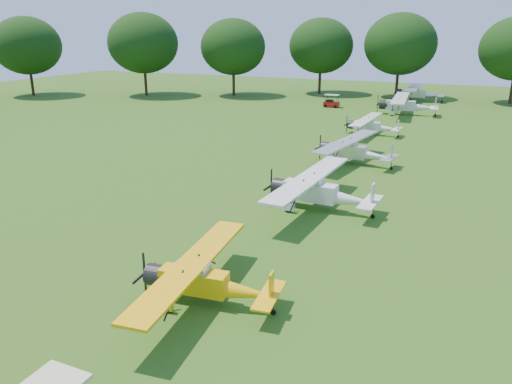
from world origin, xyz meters
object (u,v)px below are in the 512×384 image
at_px(aircraft_4, 353,149).
at_px(golf_cart, 331,103).
at_px(aircraft_5, 371,125).
at_px(aircraft_3, 318,190).
at_px(aircraft_7, 418,92).
at_px(aircraft_2, 204,279).
at_px(aircraft_6, 405,104).

xyz_separation_m(aircraft_4, golf_cart, (-9.80, 28.98, -0.62)).
bearing_deg(aircraft_4, aircraft_5, 104.04).
distance_m(aircraft_3, aircraft_7, 51.53).
height_order(aircraft_2, golf_cart, aircraft_2).
bearing_deg(aircraft_4, golf_cart, 118.19).
distance_m(aircraft_2, aircraft_5, 36.09).
bearing_deg(aircraft_2, aircraft_7, 83.30).
bearing_deg(aircraft_6, aircraft_7, 85.75).
distance_m(aircraft_3, aircraft_4, 11.52).
relative_size(aircraft_4, aircraft_5, 1.15).
distance_m(aircraft_3, golf_cart, 41.79).
xyz_separation_m(aircraft_6, aircraft_7, (-0.03, 13.58, -0.05)).
height_order(aircraft_2, aircraft_6, aircraft_6).
xyz_separation_m(aircraft_3, golf_cart, (-10.31, 40.49, -0.68)).
bearing_deg(golf_cart, aircraft_5, -60.38).
distance_m(aircraft_2, aircraft_7, 63.89).
bearing_deg(aircraft_3, aircraft_7, 93.68).
bearing_deg(golf_cart, aircraft_4, -69.50).
xyz_separation_m(aircraft_7, golf_cart, (-10.29, -11.04, -0.75)).
bearing_deg(aircraft_7, golf_cart, -133.75).
height_order(aircraft_3, aircraft_6, aircraft_6).
height_order(aircraft_4, aircraft_5, aircraft_4).
height_order(aircraft_5, aircraft_6, aircraft_6).
bearing_deg(aircraft_5, golf_cart, 120.93).
height_order(aircraft_5, aircraft_7, aircraft_7).
distance_m(aircraft_4, aircraft_7, 40.03).
bearing_deg(golf_cart, aircraft_2, -78.19).
xyz_separation_m(aircraft_4, aircraft_7, (0.49, 40.03, 0.14)).
distance_m(aircraft_2, aircraft_3, 12.39).
bearing_deg(aircraft_5, aircraft_7, 90.12).
distance_m(aircraft_5, aircraft_7, 27.84).
bearing_deg(aircraft_2, aircraft_4, 83.00).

